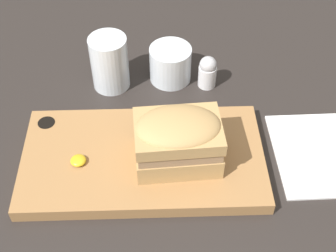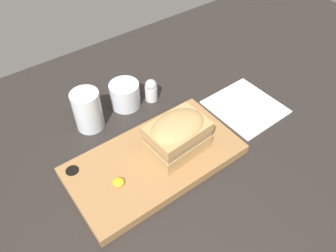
# 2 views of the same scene
# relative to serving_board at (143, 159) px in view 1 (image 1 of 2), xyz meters

# --- Properties ---
(dining_table) EXTENTS (1.97, 1.14, 0.02)m
(dining_table) POSITION_rel_serving_board_xyz_m (0.07, -0.03, -0.02)
(dining_table) COLOR #282321
(dining_table) RESTS_ON ground
(serving_board) EXTENTS (0.39, 0.21, 0.02)m
(serving_board) POSITION_rel_serving_board_xyz_m (0.00, 0.00, 0.00)
(serving_board) COLOR #9E7042
(serving_board) RESTS_ON dining_table
(sandwich) EXTENTS (0.14, 0.10, 0.09)m
(sandwich) POSITION_rel_serving_board_xyz_m (0.06, -0.01, 0.06)
(sandwich) COLOR tan
(sandwich) RESTS_ON serving_board
(mustard_dollop) EXTENTS (0.02, 0.02, 0.01)m
(mustard_dollop) POSITION_rel_serving_board_xyz_m (-0.10, -0.01, 0.02)
(mustard_dollop) COLOR gold
(mustard_dollop) RESTS_ON serving_board
(water_glass) EXTENTS (0.07, 0.07, 0.11)m
(water_glass) POSITION_rel_serving_board_xyz_m (-0.06, 0.20, 0.03)
(water_glass) COLOR silver
(water_glass) RESTS_ON dining_table
(wine_glass) EXTENTS (0.08, 0.08, 0.07)m
(wine_glass) POSITION_rel_serving_board_xyz_m (0.05, 0.21, 0.02)
(wine_glass) COLOR silver
(wine_glass) RESTS_ON dining_table
(napkin) EXTENTS (0.17, 0.18, 0.00)m
(napkin) POSITION_rel_serving_board_xyz_m (0.31, 0.01, -0.01)
(napkin) COLOR white
(napkin) RESTS_ON dining_table
(salt_shaker) EXTENTS (0.03, 0.03, 0.07)m
(salt_shaker) POSITION_rel_serving_board_xyz_m (0.12, 0.19, 0.02)
(salt_shaker) COLOR white
(salt_shaker) RESTS_ON dining_table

